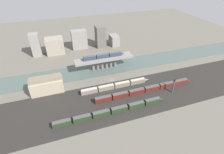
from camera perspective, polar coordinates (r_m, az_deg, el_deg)
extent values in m
plane|color=#666056|center=(142.16, -0.28, -0.95)|extent=(400.00, 400.00, 0.00)
cube|color=#282623|center=(124.39, 3.27, -6.94)|extent=(280.00, 42.00, 0.01)
cube|color=#4C5B56|center=(157.94, -2.56, 2.90)|extent=(320.00, 24.26, 0.01)
cube|color=gray|center=(153.19, -2.65, 6.01)|extent=(51.57, 9.97, 1.80)
cylinder|color=slate|center=(153.64, -6.22, 3.67)|extent=(2.82, 2.82, 8.78)
cylinder|color=slate|center=(154.40, -4.76, 3.92)|extent=(2.82, 2.82, 8.78)
cylinder|color=slate|center=(155.26, -3.32, 4.17)|extent=(2.82, 2.82, 8.78)
cylinder|color=slate|center=(156.22, -1.89, 4.41)|extent=(2.82, 2.82, 8.78)
cylinder|color=slate|center=(157.28, -0.48, 4.64)|extent=(2.82, 2.82, 8.78)
cylinder|color=slate|center=(158.44, 0.91, 4.87)|extent=(2.82, 2.82, 8.78)
cube|color=#2D384C|center=(149.47, -7.36, 6.08)|extent=(10.88, 2.71, 3.18)
cube|color=#4C4C4C|center=(148.65, -7.41, 6.69)|extent=(10.44, 2.50, 0.40)
cube|color=#2D384C|center=(151.76, -3.10, 6.77)|extent=(10.88, 2.71, 3.18)
cube|color=#4C4C4C|center=(150.96, -3.12, 7.38)|extent=(10.44, 2.50, 0.40)
cube|color=#2D384C|center=(154.88, 1.02, 7.41)|extent=(10.88, 2.71, 3.18)
cube|color=#4C4C4C|center=(154.10, 1.02, 8.00)|extent=(10.44, 2.50, 0.40)
cone|color=#2D384C|center=(157.35, 3.56, 7.73)|extent=(3.81, 2.44, 2.44)
cube|color=#23381E|center=(109.68, -16.07, -14.39)|extent=(11.03, 2.67, 3.30)
cube|color=#4C4C4C|center=(108.35, -16.22, -13.73)|extent=(10.59, 2.46, 0.40)
cube|color=#23381E|center=(109.76, -9.72, -13.22)|extent=(11.03, 2.67, 3.30)
cube|color=#4C4C4C|center=(108.42, -9.82, -12.55)|extent=(10.59, 2.46, 0.40)
cube|color=#23381E|center=(111.13, -3.52, -11.91)|extent=(11.03, 2.67, 3.30)
cube|color=#4C4C4C|center=(109.81, -3.56, -11.24)|extent=(10.59, 2.46, 0.40)
cube|color=#23381E|center=(113.76, 2.40, -10.52)|extent=(11.03, 2.67, 3.30)
cube|color=#4C4C4C|center=(112.48, 2.42, -9.85)|extent=(10.59, 2.46, 0.40)
cube|color=#23381E|center=(117.57, 7.94, -9.11)|extent=(11.03, 2.67, 3.30)
cube|color=#4C4C4C|center=(116.32, 8.01, -8.44)|extent=(10.59, 2.46, 0.40)
cube|color=#23381E|center=(122.44, 13.05, -7.72)|extent=(11.03, 2.67, 3.30)
cube|color=#4C4C4C|center=(121.24, 13.17, -7.07)|extent=(10.59, 2.46, 0.40)
cone|color=#23381E|center=(126.04, 15.98, -6.95)|extent=(3.86, 2.41, 2.41)
cube|color=#5B1E19|center=(120.61, -2.89, -7.31)|extent=(11.81, 2.82, 3.70)
cube|color=#4C4C4C|center=(119.27, -2.92, -6.57)|extent=(11.34, 2.59, 0.40)
cube|color=#5B1E19|center=(123.67, 2.72, -6.08)|extent=(11.81, 2.82, 3.70)
cube|color=#4C4C4C|center=(122.36, 2.74, -5.34)|extent=(11.34, 2.59, 0.40)
cube|color=#5B1E19|center=(127.89, 7.98, -4.86)|extent=(11.81, 2.82, 3.70)
cube|color=#4C4C4C|center=(126.63, 8.05, -4.14)|extent=(11.34, 2.59, 0.40)
cube|color=#5B1E19|center=(133.16, 12.85, -3.70)|extent=(11.81, 2.82, 3.70)
cube|color=#4C4C4C|center=(131.95, 12.96, -2.99)|extent=(11.34, 2.59, 0.40)
cube|color=#5B1E19|center=(139.36, 17.30, -2.60)|extent=(11.81, 2.82, 3.70)
cube|color=#4C4C4C|center=(138.21, 17.45, -1.92)|extent=(11.34, 2.59, 0.40)
cube|color=#5B1E19|center=(146.38, 21.35, -1.60)|extent=(11.81, 2.82, 3.70)
cube|color=#4C4C4C|center=(145.28, 21.51, -0.94)|extent=(11.34, 2.59, 0.40)
cone|color=#5B1E19|center=(151.31, 23.70, -1.06)|extent=(4.14, 2.53, 2.53)
cube|color=gray|center=(128.53, -7.45, -4.67)|extent=(12.17, 2.62, 3.39)
cube|color=#B7B2A3|center=(127.37, -7.51, -4.00)|extent=(11.68, 2.41, 0.40)
cube|color=gray|center=(130.81, -1.93, -3.57)|extent=(12.17, 2.62, 3.39)
cube|color=#B7B2A3|center=(129.67, -1.95, -2.90)|extent=(11.68, 2.41, 0.40)
cube|color=gray|center=(134.30, 3.34, -2.48)|extent=(12.17, 2.62, 3.39)
cube|color=#B7B2A3|center=(133.19, 3.36, -1.83)|extent=(11.68, 2.41, 0.40)
cube|color=gray|center=(138.90, 8.29, -1.44)|extent=(12.17, 2.62, 3.39)
cube|color=#B7B2A3|center=(137.83, 8.35, -0.80)|extent=(11.68, 2.41, 0.40)
cone|color=gray|center=(142.46, 11.25, -0.87)|extent=(4.26, 2.35, 2.35)
cube|color=tan|center=(135.62, -20.48, -2.72)|extent=(22.90, 10.07, 10.22)
cube|color=#7C725C|center=(132.23, -21.01, -0.55)|extent=(22.44, 7.05, 2.24)
cylinder|color=#4C4C51|center=(134.07, 19.43, -2.96)|extent=(1.06, 1.06, 10.13)
cube|color=black|center=(130.94, 19.89, -0.97)|extent=(1.00, 0.70, 1.20)
cube|color=gray|center=(190.62, -23.71, 9.56)|extent=(8.66, 8.46, 23.10)
cube|color=gray|center=(190.93, -18.17, 9.66)|extent=(17.51, 13.62, 16.26)
cube|color=gray|center=(195.22, -10.63, 11.93)|extent=(16.08, 8.73, 20.16)
cube|color=#605B56|center=(196.92, -3.80, 13.04)|extent=(10.02, 11.65, 22.76)
cube|color=gray|center=(202.60, 0.70, 11.94)|extent=(8.74, 14.20, 11.08)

